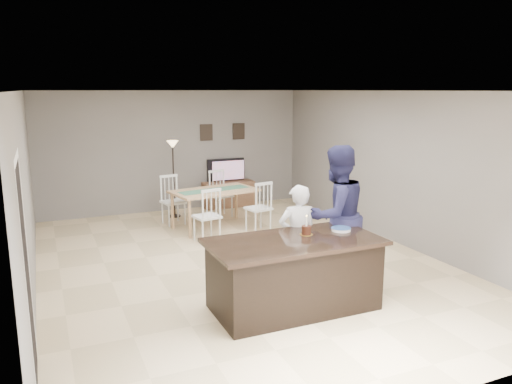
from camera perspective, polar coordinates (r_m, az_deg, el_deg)
name	(u,v)px	position (r m, az deg, el deg)	size (l,w,h in m)	color
floor	(241,263)	(8.04, -1.77, -8.13)	(8.00, 8.00, 0.00)	#D5B989
room_shell	(240,159)	(7.64, -1.85, 3.80)	(8.00, 8.00, 8.00)	slate
kitchen_island	(294,274)	(6.35, 4.33, -9.29)	(2.15, 1.10, 0.90)	black
tv_console	(228,194)	(11.77, -3.17, -0.25)	(1.20, 0.40, 0.60)	brown
television	(227,170)	(11.73, -3.32, 2.51)	(0.91, 0.12, 0.53)	black
tv_screen_glow	(228,170)	(11.65, -3.18, 2.49)	(0.78, 0.78, 0.00)	#E25519
picture_frames	(223,132)	(11.73, -3.83, 6.87)	(1.10, 0.02, 0.38)	black
doorway	(25,256)	(4.95, -24.85, -6.61)	(0.00, 2.10, 2.65)	black
woman	(298,237)	(6.87, 4.77, -5.19)	(0.54, 0.35, 1.47)	silver
man	(336,215)	(7.10, 9.12, -2.63)	(0.96, 0.75, 1.97)	#1B1B3D
birthday_cake	(306,230)	(6.41, 5.77, -4.34)	(0.17, 0.17, 0.26)	gold
plate_stack	(341,229)	(6.65, 9.70, -4.21)	(0.26, 0.26, 0.04)	white
dining_table	(214,197)	(9.92, -4.78, -0.52)	(1.87, 2.10, 1.00)	tan
floor_lamp	(173,158)	(10.79, -9.47, 3.85)	(0.25, 0.25, 1.66)	black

